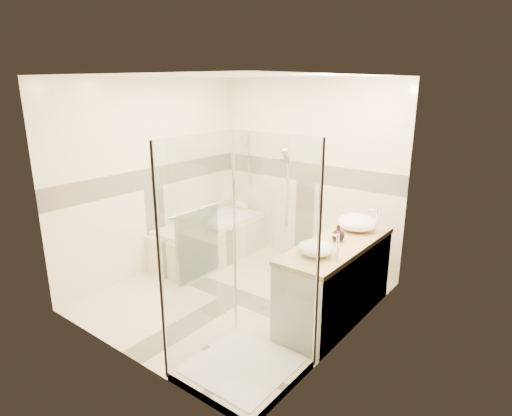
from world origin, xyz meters
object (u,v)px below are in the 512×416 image
Objects in this scene: amenity_bottle_a at (338,234)px; shower_enclosure at (237,314)px; bathtub at (211,238)px; amenity_bottle_b at (338,233)px; vanity at (336,280)px; vessel_sink_near at (357,222)px; vessel_sink_far at (316,248)px.

shower_enclosure is at bearing -101.70° from amenity_bottle_a.
bathtub is 9.86× the size of amenity_bottle_b.
vessel_sink_near is (-0.02, 0.49, 0.51)m from vanity.
shower_enclosure reaches higher than vessel_sink_far.
amenity_bottle_a is 0.90× the size of amenity_bottle_b.
bathtub is at bearing 170.75° from vanity.
shower_enclosure is 11.83× the size of amenity_bottle_b.
vanity is 0.79× the size of shower_enclosure.
amenity_bottle_a is at bearing -90.00° from vessel_sink_near.
vessel_sink_far is 0.46m from amenity_bottle_b.
vessel_sink_far is at bearing -90.00° from amenity_bottle_b.
vanity is at bearing -87.68° from vessel_sink_near.
vessel_sink_near reaches higher than vanity.
vessel_sink_near is (0.27, 1.76, 0.43)m from shower_enclosure.
vessel_sink_far is (0.00, -0.91, -0.02)m from vessel_sink_near.
shower_enclosure is 1.41m from amenity_bottle_b.
shower_enclosure reaches higher than amenity_bottle_b.
vessel_sink_near is at bearing 90.00° from vessel_sink_far.
vessel_sink_near is 1.27× the size of vessel_sink_far.
vanity is 0.50m from amenity_bottle_a.
vessel_sink_near is at bearing 90.00° from amenity_bottle_b.
vanity is 1.31m from shower_enclosure.
amenity_bottle_b is (0.27, 1.31, 0.43)m from shower_enclosure.
vanity is 0.65m from vessel_sink_far.
bathtub is at bearing 171.88° from amenity_bottle_a.
bathtub is 10.96× the size of amenity_bottle_a.
vessel_sink_near is at bearing 3.85° from bathtub.
vanity is 9.40× the size of amenity_bottle_b.
shower_enclosure is at bearing -98.79° from vessel_sink_near.
amenity_bottle_b is (0.00, -0.45, -0.00)m from vessel_sink_near.
bathtub is 2.35m from vessel_sink_far.
amenity_bottle_b is (-0.02, 0.04, 0.51)m from vanity.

